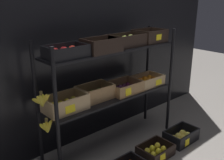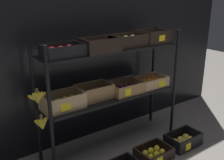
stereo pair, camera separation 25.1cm
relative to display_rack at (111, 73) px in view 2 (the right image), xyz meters
The scene contains 5 objects.
ground_plane 0.79m from the display_rack, ahead, with size 10.00×10.00×0.00m, color #605B56.
storefront_wall 0.53m from the display_rack, 87.74° to the left, with size 3.81×0.12×2.33m, color black.
display_rack is the anchor object (origin of this frame).
crate_ground_lemon 0.88m from the display_rack, 64.00° to the right, with size 0.32×0.26×0.11m.
crate_ground_apple_gold 1.05m from the display_rack, 35.54° to the right, with size 0.36×0.23×0.13m.
Camera 2 is at (-1.37, -1.94, 1.51)m, focal length 41.85 mm.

